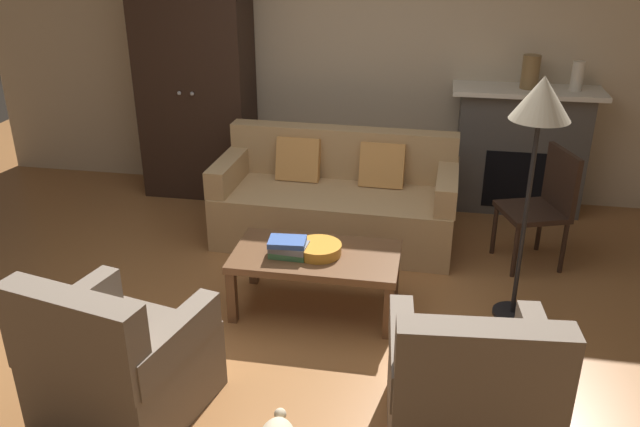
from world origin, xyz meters
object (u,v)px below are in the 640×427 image
(book_stack, at_px, (288,247))
(couch, at_px, (336,202))
(mantel_vase_bronze, at_px, (530,72))
(floor_lamp, at_px, (540,113))
(fireplace, at_px, (520,149))
(side_chair_wooden, at_px, (544,201))
(armchair_near_right, at_px, (468,394))
(fruit_bowl, at_px, (319,249))
(armoire, at_px, (196,87))
(coffee_table, at_px, (316,260))
(mantel_vase_cream, at_px, (577,76))
(armchair_near_left, at_px, (119,364))

(book_stack, bearing_deg, couch, 83.67)
(mantel_vase_bronze, xyz_separation_m, floor_lamp, (-0.15, -1.83, 0.13))
(fireplace, xyz_separation_m, couch, (-1.51, -0.88, -0.25))
(mantel_vase_bronze, bearing_deg, side_chair_wooden, -85.02)
(couch, height_order, floor_lamp, floor_lamp)
(armchair_near_right, relative_size, side_chair_wooden, 0.98)
(fruit_bowl, distance_m, book_stack, 0.20)
(armoire, xyz_separation_m, armchair_near_right, (2.45, -3.05, -0.71))
(coffee_table, height_order, mantel_vase_cream, mantel_vase_cream)
(couch, xyz_separation_m, mantel_vase_cream, (1.89, 0.86, 0.92))
(side_chair_wooden, bearing_deg, armchair_near_left, -137.55)
(book_stack, relative_size, armchair_near_left, 0.28)
(fruit_bowl, relative_size, side_chair_wooden, 0.34)
(fruit_bowl, xyz_separation_m, side_chair_wooden, (1.54, 0.97, 0.06))
(fireplace, distance_m, book_stack, 2.63)
(book_stack, bearing_deg, fruit_bowl, 15.84)
(couch, xyz_separation_m, mantel_vase_bronze, (1.51, 0.86, 0.94))
(armoire, height_order, book_stack, armoire)
(coffee_table, height_order, fruit_bowl, fruit_bowl)
(fireplace, distance_m, mantel_vase_bronze, 0.69)
(fruit_bowl, distance_m, armchair_near_left, 1.48)
(side_chair_wooden, bearing_deg, floor_lamp, -106.74)
(coffee_table, bearing_deg, side_chair_wooden, 31.64)
(mantel_vase_bronze, distance_m, side_chair_wooden, 1.27)
(fruit_bowl, distance_m, side_chair_wooden, 1.82)
(fruit_bowl, bearing_deg, book_stack, -164.16)
(mantel_vase_cream, distance_m, side_chair_wooden, 1.28)
(book_stack, relative_size, armchair_near_right, 0.30)
(mantel_vase_bronze, height_order, armchair_near_left, mantel_vase_bronze)
(coffee_table, xyz_separation_m, armchair_near_right, (0.97, -1.13, -0.05))
(mantel_vase_cream, height_order, armchair_near_left, mantel_vase_cream)
(couch, bearing_deg, coffee_table, -87.90)
(book_stack, bearing_deg, armchair_near_right, -43.17)
(fireplace, bearing_deg, coffee_table, -126.38)
(mantel_vase_cream, xyz_separation_m, side_chair_wooden, (-0.29, -1.02, -0.73))
(mantel_vase_bronze, bearing_deg, armchair_near_right, -99.15)
(armoire, height_order, armchair_near_right, armoire)
(book_stack, height_order, armchair_near_right, armchair_near_right)
(fireplace, xyz_separation_m, armchair_near_left, (-2.29, -3.21, -0.25))
(couch, height_order, mantel_vase_cream, mantel_vase_cream)
(armoire, relative_size, fruit_bowl, 6.71)
(coffee_table, distance_m, armchair_near_left, 1.47)
(book_stack, bearing_deg, armoire, 123.49)
(coffee_table, xyz_separation_m, mantel_vase_bronze, (1.47, 1.98, 0.89))
(coffee_table, xyz_separation_m, armchair_near_left, (-0.82, -1.22, -0.05))
(fireplace, bearing_deg, fruit_bowl, -125.93)
(fireplace, bearing_deg, mantel_vase_cream, -2.70)
(armchair_near_right, relative_size, floor_lamp, 0.54)
(floor_lamp, bearing_deg, armchair_near_left, -147.37)
(coffee_table, height_order, armchair_near_right, armchair_near_right)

